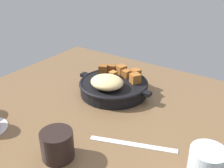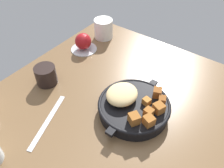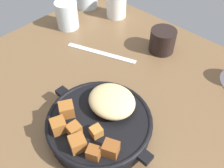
# 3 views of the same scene
# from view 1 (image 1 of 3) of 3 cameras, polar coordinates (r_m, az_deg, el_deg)

# --- Properties ---
(ground_plane) EXTENTS (0.93, 0.79, 0.02)m
(ground_plane) POSITION_cam_1_polar(r_m,az_deg,el_deg) (0.85, -1.24, -5.55)
(ground_plane) COLOR brown
(cast_iron_skillet) EXTENTS (0.28, 0.23, 0.08)m
(cast_iron_skillet) POSITION_cam_1_polar(r_m,az_deg,el_deg) (0.90, 0.27, -0.28)
(cast_iron_skillet) COLOR black
(cast_iron_skillet) RESTS_ON ground_plane
(butter_knife) EXTENTS (0.22, 0.09, 0.00)m
(butter_knife) POSITION_cam_1_polar(r_m,az_deg,el_deg) (0.69, 4.49, -12.66)
(butter_knife) COLOR silver
(butter_knife) RESTS_ON ground_plane
(coffee_mug_dark) EXTENTS (0.08, 0.08, 0.07)m
(coffee_mug_dark) POSITION_cam_1_polar(r_m,az_deg,el_deg) (0.65, -11.59, -12.60)
(coffee_mug_dark) COLOR black
(coffee_mug_dark) RESTS_ON ground_plane
(water_glass_tall) EXTENTS (0.07, 0.07, 0.09)m
(water_glass_tall) POSITION_cam_1_polar(r_m,az_deg,el_deg) (0.60, 19.34, -16.50)
(water_glass_tall) COLOR silver
(water_glass_tall) RESTS_ON ground_plane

